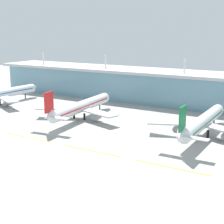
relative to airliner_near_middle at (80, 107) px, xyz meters
The scene contains 7 objects.
ground_plane 56.07m from the airliner_near_middle, 48.94° to the right, with size 600.00×600.00×0.00m, color #9E9E99.
terminal_building 71.97m from the airliner_near_middle, 59.39° to the left, with size 288.00×34.00×29.78m.
airliner_near_middle is the anchor object (origin of this frame).
airliner_far_middle 65.11m from the airliner_near_middle, ahead, with size 48.79×63.96×18.90m.
taxiway_stripe_mid_west 40.05m from the airliner_near_middle, 90.61° to the right, with size 28.00×0.70×0.04m, color yellow.
taxiway_stripe_centre 52.26m from the airliner_near_middle, 49.65° to the right, with size 28.00×0.70×0.04m, color yellow.
taxiway_stripe_mid_east 78.55m from the airliner_near_middle, 30.32° to the right, with size 28.00×0.70×0.04m, color yellow.
Camera 1 is at (71.71, -105.34, 46.39)m, focal length 56.29 mm.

